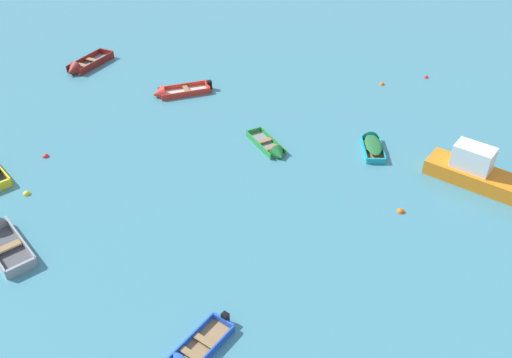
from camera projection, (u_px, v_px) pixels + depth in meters
The scene contains 11 objects.
rowboat_turquoise_outer_left at pixel (372, 143), 34.25m from camera, with size 1.51×3.28×1.06m.
motor_launch_orange_foreground_center at pixel (487, 176), 30.65m from camera, with size 6.59×4.69×2.54m.
rowboat_red_near_right at pixel (170, 93), 39.93m from camera, with size 4.27×3.05×1.28m.
rowboat_blue_back_row_center at pixel (189, 357), 21.69m from camera, with size 2.48×3.35×1.07m.
rowboat_maroon_far_left at pixel (81, 67), 43.34m from camera, with size 2.82×4.75×1.31m.
rowboat_green_far_back at pixel (273, 150), 33.81m from camera, with size 2.99×3.52×1.01m.
mooring_buoy_near_foreground at pixel (426, 78), 42.40m from camera, with size 0.36×0.36×0.36m, color red.
mooring_buoy_midfield at pixel (400, 212), 29.25m from camera, with size 0.40×0.40×0.40m, color orange.
mooring_buoy_central at pixel (382, 85), 41.43m from camera, with size 0.36×0.36×0.36m, color orange.
mooring_buoy_trailing at pixel (27, 194), 30.49m from camera, with size 0.40×0.40×0.40m, color yellow.
mooring_buoy_outer_edge at pixel (46, 157), 33.52m from camera, with size 0.39×0.39×0.39m, color red.
Camera 1 is at (3.56, -4.43, 18.63)m, focal length 38.63 mm.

